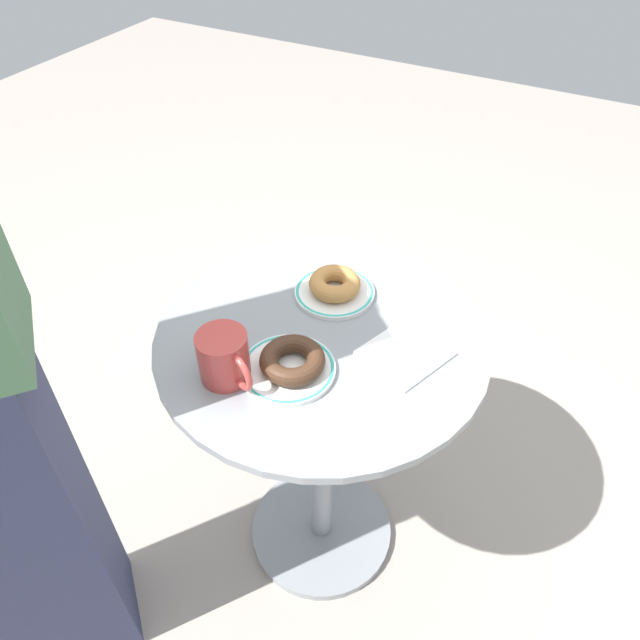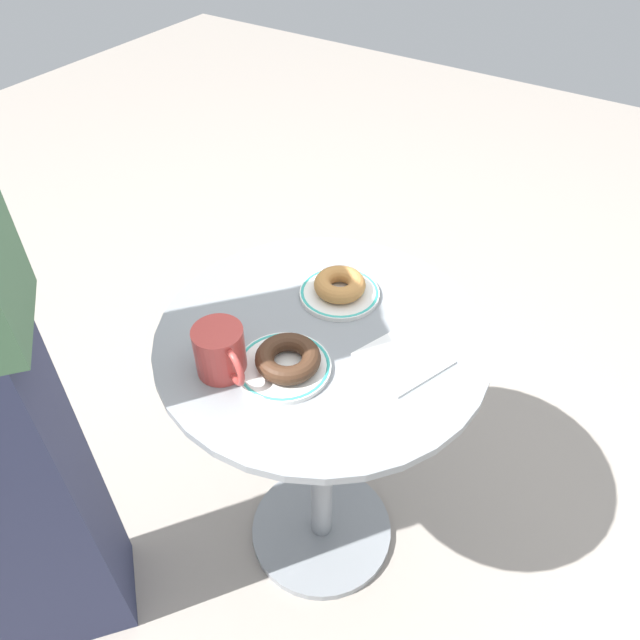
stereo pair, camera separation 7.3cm
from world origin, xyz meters
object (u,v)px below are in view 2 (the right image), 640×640
cafe_table (322,421)px  paper_napkin (403,358)px  donut_chocolate (287,358)px  donut_old_fashioned (340,284)px  coffee_mug (221,352)px  plate_left (284,367)px  plate_right (340,293)px

cafe_table → paper_napkin: 0.32m
donut_chocolate → donut_old_fashioned: (0.23, 0.03, 0.00)m
cafe_table → coffee_mug: coffee_mug is taller
plate_left → coffee_mug: coffee_mug is taller
plate_left → coffee_mug: size_ratio=1.34×
plate_right → donut_old_fashioned: 0.02m
plate_left → paper_napkin: size_ratio=1.22×
cafe_table → plate_left: plate_left is taller
plate_right → plate_left: bearing=-174.0°
cafe_table → donut_old_fashioned: donut_old_fashioned is taller
donut_old_fashioned → coffee_mug: coffee_mug is taller
paper_napkin → plate_left: bearing=129.2°
coffee_mug → cafe_table: bearing=-28.7°
coffee_mug → plate_right: bearing=-12.6°
plate_left → plate_right: size_ratio=1.04×
cafe_table → plate_left: size_ratio=4.41×
donut_chocolate → plate_right: bearing=7.7°
plate_right → donut_chocolate: 0.23m
plate_left → donut_chocolate: size_ratio=1.46×
cafe_table → paper_napkin: (0.02, -0.16, 0.28)m
coffee_mug → plate_left: bearing=-55.2°
cafe_table → donut_old_fashioned: size_ratio=7.17×
donut_chocolate → coffee_mug: size_ratio=0.92×
plate_right → coffee_mug: bearing=167.4°
donut_chocolate → coffee_mug: bearing=124.4°
plate_left → donut_old_fashioned: donut_old_fashioned is taller
cafe_table → plate_right: 0.30m
plate_left → donut_chocolate: 0.02m
plate_right → donut_chocolate: size_ratio=1.40×
plate_right → paper_napkin: bearing=-115.4°
cafe_table → paper_napkin: paper_napkin is taller
plate_left → donut_old_fashioned: bearing=6.0°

